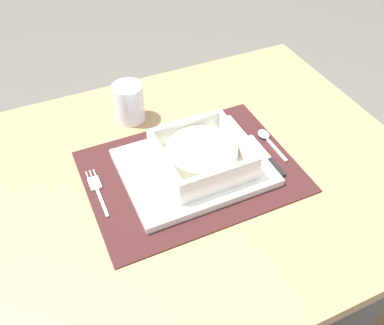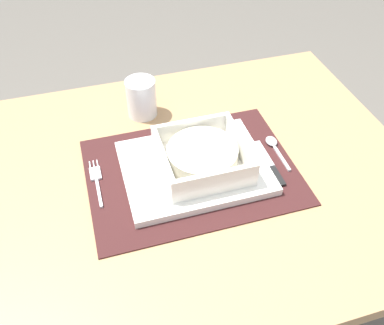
{
  "view_description": "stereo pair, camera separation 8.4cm",
  "coord_description": "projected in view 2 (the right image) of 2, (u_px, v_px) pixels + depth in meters",
  "views": [
    {
      "loc": [
        -0.26,
        -0.55,
        1.32
      ],
      "look_at": [
        -0.01,
        -0.0,
        0.73
      ],
      "focal_mm": 39.42,
      "sensor_mm": 36.0,
      "label": 1
    },
    {
      "loc": [
        -0.19,
        -0.58,
        1.32
      ],
      "look_at": [
        -0.01,
        -0.0,
        0.73
      ],
      "focal_mm": 39.42,
      "sensor_mm": 36.0,
      "label": 2
    }
  ],
  "objects": [
    {
      "name": "spoon",
      "position": [
        273.0,
        144.0,
        0.91
      ],
      "size": [
        0.02,
        0.11,
        0.01
      ],
      "rotation": [
        0.0,
        0.0,
        -0.06
      ],
      "color": "silver",
      "rests_on": "placemat"
    },
    {
      "name": "placemat",
      "position": [
        192.0,
        173.0,
        0.86
      ],
      "size": [
        0.42,
        0.31,
        0.0
      ],
      "primitive_type": "cube",
      "color": "#381919",
      "rests_on": "dining_table"
    },
    {
      "name": "fork",
      "position": [
        96.0,
        179.0,
        0.84
      ],
      "size": [
        0.02,
        0.13,
        0.0
      ],
      "rotation": [
        0.0,
        0.0,
        -0.01
      ],
      "color": "silver",
      "rests_on": "placemat"
    },
    {
      "name": "butter_knife",
      "position": [
        271.0,
        165.0,
        0.87
      ],
      "size": [
        0.01,
        0.14,
        0.01
      ],
      "rotation": [
        0.0,
        0.0,
        0.02
      ],
      "color": "black",
      "rests_on": "placemat"
    },
    {
      "name": "porridge_bowl",
      "position": [
        202.0,
        157.0,
        0.83
      ],
      "size": [
        0.17,
        0.17,
        0.06
      ],
      "color": "white",
      "rests_on": "serving_plate"
    },
    {
      "name": "dining_table",
      "position": [
        198.0,
        203.0,
        0.94
      ],
      "size": [
        0.91,
        0.74,
        0.7
      ],
      "color": "#A37A51",
      "rests_on": "ground"
    },
    {
      "name": "drinking_glass",
      "position": [
        142.0,
        100.0,
        0.97
      ],
      "size": [
        0.07,
        0.07,
        0.09
      ],
      "color": "white",
      "rests_on": "dining_table"
    },
    {
      "name": "serving_plate",
      "position": [
        194.0,
        167.0,
        0.86
      ],
      "size": [
        0.29,
        0.23,
        0.02
      ],
      "primitive_type": "cube",
      "color": "white",
      "rests_on": "placemat"
    },
    {
      "name": "ground_plane",
      "position": [
        196.0,
        324.0,
        1.35
      ],
      "size": [
        6.0,
        6.0,
        0.0
      ],
      "primitive_type": "plane",
      "color": "#59544C"
    },
    {
      "name": "bread_knife",
      "position": [
        257.0,
        160.0,
        0.88
      ],
      "size": [
        0.01,
        0.13,
        0.01
      ],
      "rotation": [
        0.0,
        0.0,
        0.02
      ],
      "color": "#59331E",
      "rests_on": "placemat"
    }
  ]
}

